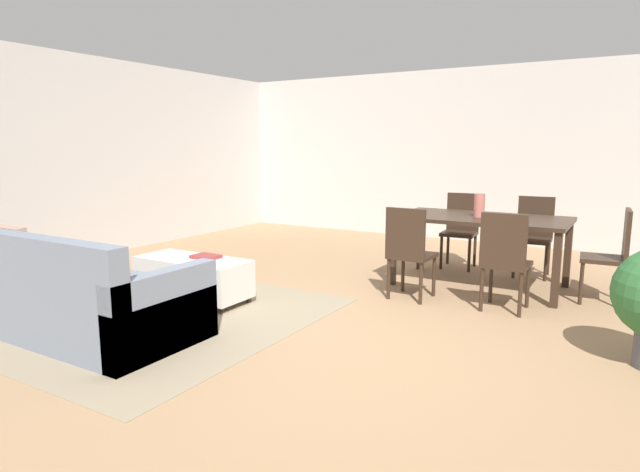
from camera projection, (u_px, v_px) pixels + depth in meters
The scene contains 14 objects.
ground_plane at pixel (333, 338), 4.26m from camera, with size 10.80×10.80×0.00m, color #9E7A56.
wall_back at pixel (493, 156), 8.26m from camera, with size 9.00×0.12×2.70m, color beige.
wall_left at pixel (42, 158), 6.74m from camera, with size 0.12×11.00×2.70m, color beige.
area_rug at pixel (141, 313), 4.88m from camera, with size 3.00×2.80×0.01m, color gray.
couch at pixel (69, 297), 4.36m from camera, with size 2.20×0.99×0.86m.
ottoman_table at pixel (193, 276), 5.27m from camera, with size 1.16×0.50×0.42m.
dining_table at pixel (481, 224), 5.72m from camera, with size 1.77×0.99×0.76m.
dining_chair_near_left at pixel (409, 248), 5.23m from camera, with size 0.42×0.42×0.92m.
dining_chair_near_right at pixel (505, 256), 4.84m from camera, with size 0.40×0.40×0.92m.
dining_chair_far_left at pixel (461, 226), 6.69m from camera, with size 0.43×0.43×0.92m.
dining_chair_far_right at pixel (534, 231), 6.25m from camera, with size 0.42×0.42×0.92m.
dining_chair_head_east at pixel (614, 251), 5.10m from camera, with size 0.43×0.43×0.92m.
vase_centerpiece at pixel (479, 205), 5.66m from camera, with size 0.11×0.11×0.25m, color #B26659.
book_on_ottoman at pixel (206, 257), 5.24m from camera, with size 0.26×0.20×0.03m, color maroon.
Camera 1 is at (2.00, -3.54, 1.51)m, focal length 30.07 mm.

